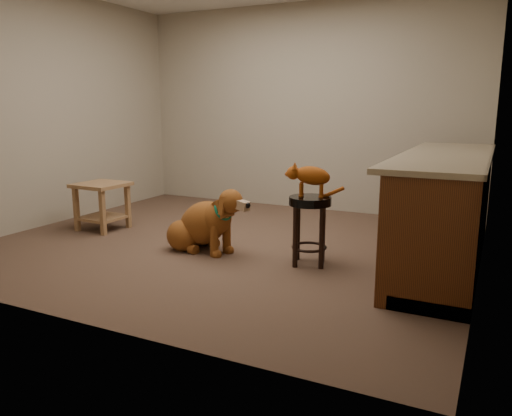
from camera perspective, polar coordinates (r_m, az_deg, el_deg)
The scene contains 8 objects.
floor at distance 4.92m, azimuth -3.14°, elevation -4.10°, with size 4.50×4.00×0.01m, color #4E392B.
room_shell at distance 4.75m, azimuth -3.37°, elevation 15.75°, with size 4.54×4.04×2.62m.
cabinet_run at distance 4.53m, azimuth 20.79°, elevation -0.51°, with size 0.70×2.56×0.94m.
padded_stool at distance 4.23m, azimuth 6.16°, elevation -0.98°, with size 0.37×0.37×0.58m.
wood_stool at distance 4.78m, azimuth 19.88°, elevation -0.39°, with size 0.43×0.43×0.76m.
side_table at distance 5.67m, azimuth -17.19°, elevation 0.99°, with size 0.51×0.51×0.51m.
golden_retriever at distance 4.66m, azimuth -5.94°, elevation -1.93°, with size 1.01×0.57×0.66m.
tabby_kitten at distance 4.17m, azimuth 6.10°, elevation 3.59°, with size 0.46×0.29×0.31m.
Camera 1 is at (2.33, -4.13, 1.33)m, focal length 35.00 mm.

